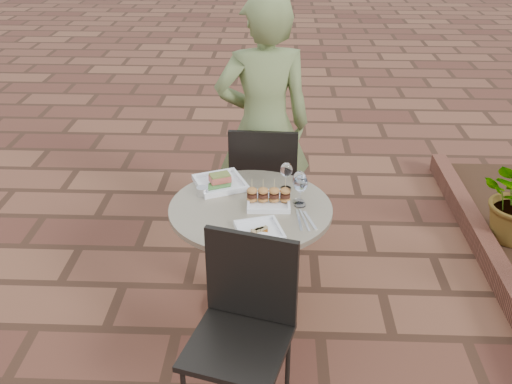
{
  "coord_description": "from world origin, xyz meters",
  "views": [
    {
      "loc": [
        0.15,
        -2.92,
        2.3
      ],
      "look_at": [
        0.04,
        -0.21,
        0.82
      ],
      "focal_mm": 40.0,
      "sensor_mm": 36.0,
      "label": 1
    }
  ],
  "objects_px": {
    "diner": "(264,127)",
    "chair_near": "(244,316)",
    "plate_sliders": "(269,198)",
    "plate_tuna": "(259,231)",
    "cafe_table": "(251,244)",
    "chair_far": "(264,178)",
    "plate_salmon": "(220,182)"
  },
  "relations": [
    {
      "from": "cafe_table",
      "to": "chair_far",
      "type": "height_order",
      "value": "chair_far"
    },
    {
      "from": "diner",
      "to": "plate_sliders",
      "type": "distance_m",
      "value": 0.77
    },
    {
      "from": "diner",
      "to": "plate_salmon",
      "type": "bearing_deg",
      "value": 56.23
    },
    {
      "from": "plate_salmon",
      "to": "chair_far",
      "type": "bearing_deg",
      "value": 61.55
    },
    {
      "from": "diner",
      "to": "chair_near",
      "type": "bearing_deg",
      "value": 77.56
    },
    {
      "from": "chair_far",
      "to": "chair_near",
      "type": "height_order",
      "value": "same"
    },
    {
      "from": "chair_far",
      "to": "plate_sliders",
      "type": "bearing_deg",
      "value": 96.02
    },
    {
      "from": "cafe_table",
      "to": "plate_sliders",
      "type": "xyz_separation_m",
      "value": [
        0.1,
        0.04,
        0.28
      ]
    },
    {
      "from": "cafe_table",
      "to": "plate_tuna",
      "type": "relative_size",
      "value": 3.26
    },
    {
      "from": "chair_far",
      "to": "plate_tuna",
      "type": "xyz_separation_m",
      "value": [
        0.0,
        -0.96,
        0.19
      ]
    },
    {
      "from": "cafe_table",
      "to": "chair_near",
      "type": "xyz_separation_m",
      "value": [
        0.0,
        -0.69,
        0.07
      ]
    },
    {
      "from": "cafe_table",
      "to": "plate_tuna",
      "type": "distance_m",
      "value": 0.38
    },
    {
      "from": "plate_salmon",
      "to": "plate_tuna",
      "type": "height_order",
      "value": "plate_salmon"
    },
    {
      "from": "plate_tuna",
      "to": "diner",
      "type": "bearing_deg",
      "value": 90.47
    },
    {
      "from": "diner",
      "to": "plate_sliders",
      "type": "xyz_separation_m",
      "value": [
        0.05,
        -0.76,
        -0.11
      ]
    },
    {
      "from": "plate_tuna",
      "to": "cafe_table",
      "type": "bearing_deg",
      "value": 102.06
    },
    {
      "from": "chair_near",
      "to": "diner",
      "type": "relative_size",
      "value": 0.53
    },
    {
      "from": "diner",
      "to": "plate_sliders",
      "type": "height_order",
      "value": "diner"
    },
    {
      "from": "chair_far",
      "to": "plate_sliders",
      "type": "distance_m",
      "value": 0.69
    },
    {
      "from": "cafe_table",
      "to": "chair_near",
      "type": "distance_m",
      "value": 0.7
    },
    {
      "from": "cafe_table",
      "to": "plate_tuna",
      "type": "height_order",
      "value": "plate_tuna"
    },
    {
      "from": "chair_near",
      "to": "diner",
      "type": "bearing_deg",
      "value": 103.98
    },
    {
      "from": "diner",
      "to": "plate_salmon",
      "type": "relative_size",
      "value": 4.93
    },
    {
      "from": "chair_near",
      "to": "plate_salmon",
      "type": "height_order",
      "value": "chair_near"
    },
    {
      "from": "chair_far",
      "to": "diner",
      "type": "bearing_deg",
      "value": -84.48
    },
    {
      "from": "chair_far",
      "to": "diner",
      "type": "xyz_separation_m",
      "value": [
        -0.01,
        0.11,
        0.32
      ]
    },
    {
      "from": "cafe_table",
      "to": "diner",
      "type": "distance_m",
      "value": 0.89
    },
    {
      "from": "diner",
      "to": "plate_sliders",
      "type": "relative_size",
      "value": 7.09
    },
    {
      "from": "diner",
      "to": "plate_tuna",
      "type": "relative_size",
      "value": 6.33
    },
    {
      "from": "chair_far",
      "to": "plate_salmon",
      "type": "xyz_separation_m",
      "value": [
        -0.25,
        -0.45,
        0.2
      ]
    },
    {
      "from": "cafe_table",
      "to": "chair_far",
      "type": "distance_m",
      "value": 0.7
    },
    {
      "from": "plate_sliders",
      "to": "chair_far",
      "type": "bearing_deg",
      "value": 93.77
    }
  ]
}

